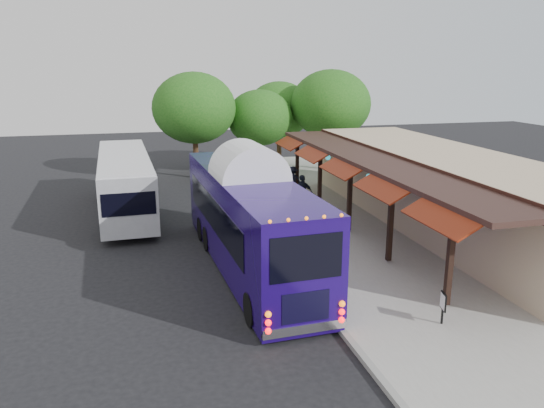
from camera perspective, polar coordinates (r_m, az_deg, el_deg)
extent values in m
plane|color=black|center=(19.79, 2.44, -7.63)|extent=(90.00, 90.00, 0.00)
cube|color=#9E9B93|center=(25.00, 10.79, -2.85)|extent=(10.00, 40.00, 0.15)
cube|color=gray|center=(23.39, -0.29, -3.83)|extent=(0.20, 40.00, 0.16)
cube|color=#C7AC8A|center=(26.22, 17.92, 1.41)|extent=(5.00, 20.00, 3.60)
cube|color=black|center=(24.67, 13.22, 4.50)|extent=(0.06, 20.00, 0.60)
cube|color=#331E19|center=(24.18, 10.95, 4.66)|extent=(2.60, 20.00, 0.18)
cube|color=black|center=(17.29, 18.63, -5.41)|extent=(0.18, 0.18, 3.16)
cube|color=maroon|center=(16.66, 17.76, -1.23)|extent=(1.00, 3.20, 0.57)
cube|color=black|center=(20.56, 12.64, -1.79)|extent=(0.18, 0.18, 3.16)
cube|color=maroon|center=(20.03, 11.75, 1.81)|extent=(1.00, 3.20, 0.57)
cube|color=black|center=(24.05, 8.35, 0.83)|extent=(0.18, 0.18, 3.16)
cube|color=maroon|center=(23.60, 7.51, 3.94)|extent=(1.00, 3.20, 0.57)
cube|color=black|center=(27.68, 5.17, 2.77)|extent=(0.18, 0.18, 3.16)
cube|color=maroon|center=(27.30, 4.38, 5.49)|extent=(1.00, 3.20, 0.57)
cube|color=black|center=(31.40, 2.73, 4.25)|extent=(0.18, 0.18, 3.16)
cube|color=maroon|center=(31.06, 2.00, 6.66)|extent=(1.00, 3.20, 0.57)
sphere|color=teal|center=(18.80, 16.70, -0.21)|extent=(0.26, 0.26, 0.26)
sphere|color=teal|center=(23.09, 10.37, 2.90)|extent=(0.26, 0.26, 0.26)
sphere|color=teal|center=(27.62, 6.05, 5.00)|extent=(0.26, 0.26, 0.26)
cube|color=#1D0860|center=(19.84, -2.48, -1.43)|extent=(3.13, 12.01, 3.12)
cube|color=#1D0860|center=(20.38, -2.42, -6.05)|extent=(3.08, 11.89, 0.35)
ellipsoid|color=white|center=(19.46, -2.53, 2.93)|extent=(3.12, 11.77, 0.56)
cube|color=black|center=(14.19, 2.58, -5.93)|extent=(2.07, 0.14, 1.29)
cube|color=silver|center=(15.13, 2.40, -13.34)|extent=(2.48, 0.31, 0.28)
sphere|color=#FF0C0C|center=(14.68, -1.65, -13.12)|extent=(0.18, 0.18, 0.18)
sphere|color=#FF0C0C|center=(15.25, 6.51, -12.09)|extent=(0.18, 0.18, 0.18)
cylinder|color=black|center=(16.02, -3.04, -11.27)|extent=(0.35, 1.04, 1.03)
cylinder|color=black|center=(16.57, 4.87, -10.37)|extent=(0.35, 1.04, 1.03)
cylinder|color=black|center=(23.68, -7.08, -2.59)|extent=(0.35, 1.04, 1.03)
cylinder|color=black|center=(24.06, -1.67, -2.20)|extent=(0.35, 1.04, 1.03)
cube|color=#9A9BA2|center=(28.54, -15.51, 2.35)|extent=(2.90, 11.47, 2.62)
cube|color=black|center=(28.55, -18.05, 2.62)|extent=(0.39, 9.68, 0.99)
cube|color=black|center=(28.49, -13.04, 2.95)|extent=(0.39, 9.68, 0.99)
cube|color=silver|center=(28.29, -15.70, 5.03)|extent=(2.84, 11.24, 0.10)
cylinder|color=black|center=(25.02, -18.02, -2.36)|extent=(0.31, 0.96, 0.95)
cylinder|color=black|center=(24.96, -12.80, -2.03)|extent=(0.31, 0.96, 0.95)
cylinder|color=black|center=(32.17, -17.34, 1.43)|extent=(0.31, 0.96, 0.95)
cylinder|color=black|center=(32.13, -13.29, 1.69)|extent=(0.31, 0.96, 0.95)
imported|color=black|center=(20.76, 3.01, -3.42)|extent=(0.67, 0.45, 1.83)
imported|color=black|center=(23.85, 0.60, -1.04)|extent=(0.93, 0.77, 1.78)
imported|color=black|center=(27.11, 3.29, 1.10)|extent=(1.22, 0.68, 1.97)
imported|color=black|center=(31.09, 2.25, 2.58)|extent=(1.15, 0.80, 1.63)
cube|color=black|center=(16.55, 17.89, -10.64)|extent=(0.06, 0.06, 0.98)
cube|color=black|center=(16.46, 17.96, -9.94)|extent=(0.14, 0.44, 0.53)
cube|color=white|center=(16.45, 17.88, -9.96)|extent=(0.10, 0.36, 0.44)
cylinder|color=#382314|center=(37.92, -1.31, 5.36)|extent=(0.36, 0.36, 2.66)
ellipsoid|color=#195314|center=(37.58, -1.33, 9.27)|extent=(4.59, 4.59, 3.90)
cylinder|color=#382314|center=(40.85, 0.77, 6.20)|extent=(0.36, 0.36, 2.86)
ellipsoid|color=#195314|center=(40.53, 0.79, 10.11)|extent=(4.95, 4.95, 4.20)
cylinder|color=#382314|center=(38.64, 6.21, 5.92)|extent=(0.36, 0.36, 3.27)
ellipsoid|color=#195314|center=(38.28, 6.34, 10.65)|extent=(5.65, 5.65, 4.80)
cylinder|color=#382314|center=(36.45, -8.19, 5.28)|extent=(0.36, 0.36, 3.21)
ellipsoid|color=#195314|center=(36.07, -8.37, 10.20)|extent=(5.55, 5.55, 4.71)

